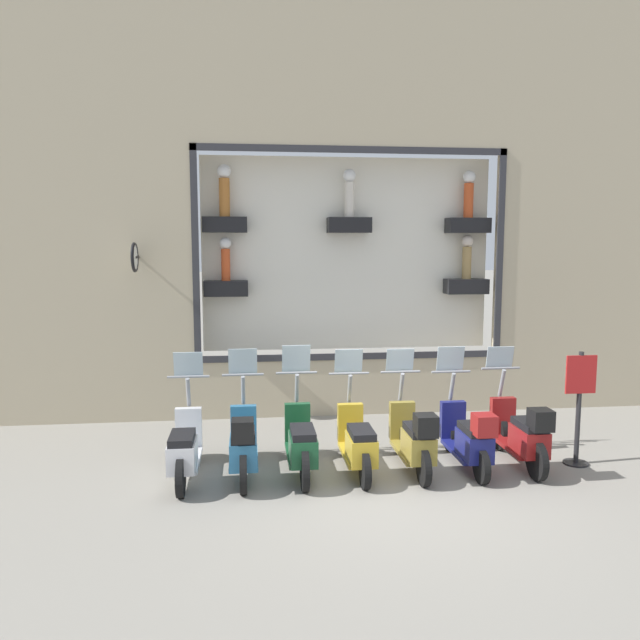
# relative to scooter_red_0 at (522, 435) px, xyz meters

# --- Properties ---
(ground_plane) EXTENTS (120.00, 120.00, 0.00)m
(ground_plane) POSITION_rel_scooter_red_0_xyz_m (-0.44, 1.97, -0.48)
(ground_plane) COLOR gray
(building_facade) EXTENTS (1.17, 36.00, 8.39)m
(building_facade) POSITION_rel_scooter_red_0_xyz_m (3.16, 1.97, 3.79)
(building_facade) COLOR tan
(building_facade) RESTS_ON ground_plane
(scooter_red_0) EXTENTS (1.81, 0.61, 1.61)m
(scooter_red_0) POSITION_rel_scooter_red_0_xyz_m (0.00, 0.00, 0.00)
(scooter_red_0) COLOR black
(scooter_red_0) RESTS_ON ground_plane
(scooter_navy_1) EXTENTS (1.79, 0.60, 1.63)m
(scooter_navy_1) POSITION_rel_scooter_red_0_xyz_m (-0.01, 0.79, -0.02)
(scooter_navy_1) COLOR black
(scooter_navy_1) RESTS_ON ground_plane
(scooter_olive_2) EXTENTS (1.80, 0.60, 1.61)m
(scooter_olive_2) POSITION_rel_scooter_red_0_xyz_m (-0.01, 1.57, -0.01)
(scooter_olive_2) COLOR black
(scooter_olive_2) RESTS_ON ground_plane
(scooter_yellow_3) EXTENTS (1.80, 0.60, 1.61)m
(scooter_yellow_3) POSITION_rel_scooter_red_0_xyz_m (0.05, 2.36, -0.06)
(scooter_yellow_3) COLOR black
(scooter_yellow_3) RESTS_ON ground_plane
(scooter_green_4) EXTENTS (1.81, 0.60, 1.69)m
(scooter_green_4) POSITION_rel_scooter_red_0_xyz_m (0.06, 3.15, -0.03)
(scooter_green_4) COLOR black
(scooter_green_4) RESTS_ON ground_plane
(scooter_teal_5) EXTENTS (1.81, 0.61, 1.65)m
(scooter_teal_5) POSITION_rel_scooter_red_0_xyz_m (-0.00, 3.94, -0.00)
(scooter_teal_5) COLOR black
(scooter_teal_5) RESTS_ON ground_plane
(scooter_white_6) EXTENTS (1.80, 0.61, 1.62)m
(scooter_white_6) POSITION_rel_scooter_red_0_xyz_m (0.06, 4.72, -0.05)
(scooter_white_6) COLOR black
(scooter_white_6) RESTS_ON ground_plane
(shop_sign_post) EXTENTS (0.36, 0.45, 1.65)m
(shop_sign_post) POSITION_rel_scooter_red_0_xyz_m (0.04, -0.86, 0.41)
(shop_sign_post) COLOR #232326
(shop_sign_post) RESTS_ON ground_plane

